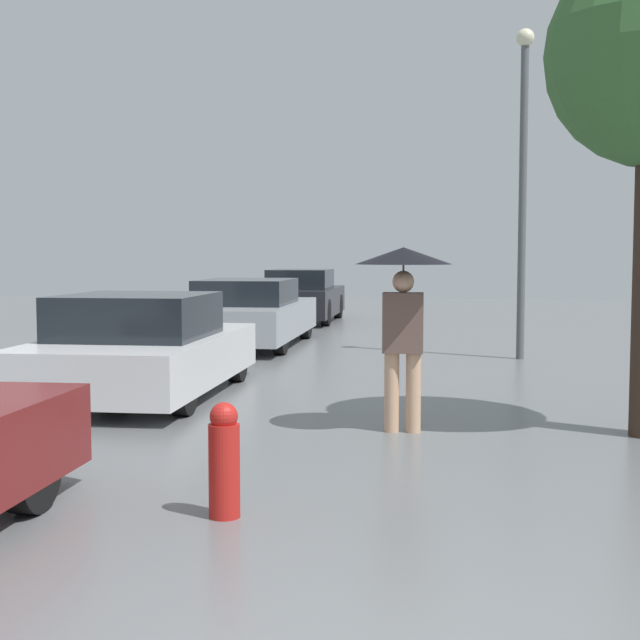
# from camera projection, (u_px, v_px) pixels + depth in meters

# --- Properties ---
(pedestrian) EXTENTS (0.90, 0.90, 1.73)m
(pedestrian) POSITION_uv_depth(u_px,v_px,m) (403.00, 291.00, 8.27)
(pedestrian) COLOR tan
(pedestrian) RESTS_ON ground_plane
(parked_car_second) EXTENTS (1.88, 3.98, 1.20)m
(parked_car_second) POSITION_uv_depth(u_px,v_px,m) (142.00, 349.00, 10.45)
(parked_car_second) COLOR silver
(parked_car_second) RESTS_ON ground_plane
(parked_car_third) EXTENTS (1.81, 4.52, 1.21)m
(parked_car_third) POSITION_uv_depth(u_px,v_px,m) (249.00, 314.00, 16.08)
(parked_car_third) COLOR #9EA3A8
(parked_car_third) RESTS_ON ground_plane
(parked_car_farthest) EXTENTS (1.68, 4.06, 1.28)m
(parked_car_farthest) POSITION_uv_depth(u_px,v_px,m) (302.00, 297.00, 21.66)
(parked_car_farthest) COLOR black
(parked_car_farthest) RESTS_ON ground_plane
(street_lamp) EXTENTS (0.28, 0.28, 5.13)m
(street_lamp) POSITION_uv_depth(u_px,v_px,m) (523.00, 167.00, 13.88)
(street_lamp) COLOR #515456
(street_lamp) RESTS_ON ground_plane
(fire_hydrant) EXTENTS (0.20, 0.20, 0.74)m
(fire_hydrant) POSITION_uv_depth(u_px,v_px,m) (224.00, 460.00, 5.65)
(fire_hydrant) COLOR #B21E19
(fire_hydrant) RESTS_ON ground_plane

